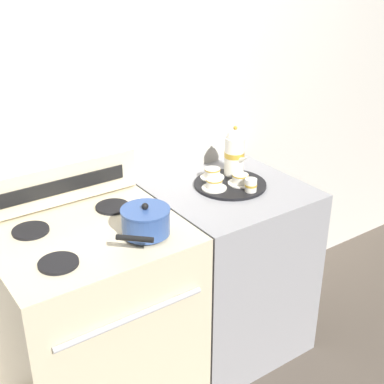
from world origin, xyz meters
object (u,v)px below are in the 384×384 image
object	(u,v)px
teacup_front	(212,173)
creamer_jug	(251,185)
saucepan	(146,221)
teacup_right	(240,179)
stove	(97,323)
teacup_left	(214,184)
serving_tray	(230,184)
teapot	(235,152)

from	to	relation	value
teacup_front	creamer_jug	distance (m)	0.23
saucepan	teacup_right	xyz separation A→B (m)	(0.62, 0.15, -0.03)
stove	teacup_left	size ratio (longest dim) A/B	7.79
teacup_front	creamer_jug	bearing A→B (deg)	-76.28
saucepan	serving_tray	world-z (taller)	saucepan
saucepan	teacup_front	world-z (taller)	saucepan
saucepan	creamer_jug	distance (m)	0.61
teapot	teacup_left	xyz separation A→B (m)	(-0.19, -0.08, -0.09)
teacup_right	teacup_front	xyz separation A→B (m)	(-0.07, 0.13, 0.00)
stove	creamer_jug	xyz separation A→B (m)	(0.79, -0.09, 0.50)
serving_tray	teacup_front	distance (m)	0.11
saucepan	creamer_jug	world-z (taller)	saucepan
teacup_left	serving_tray	bearing A→B (deg)	3.98
teacup_right	saucepan	bearing A→B (deg)	-165.93
serving_tray	teapot	distance (m)	0.17
teacup_right	creamer_jug	size ratio (longest dim) A/B	1.91
stove	creamer_jug	size ratio (longest dim) A/B	14.88
teapot	teacup_front	size ratio (longest dim) A/B	2.12
stove	teacup_front	xyz separation A→B (m)	(0.73, 0.13, 0.50)
stove	teacup_right	world-z (taller)	teacup_right
serving_tray	teapot	bearing A→B (deg)	41.85
serving_tray	teacup_right	world-z (taller)	teacup_right
serving_tray	teacup_right	xyz separation A→B (m)	(0.03, -0.03, 0.03)
stove	saucepan	xyz separation A→B (m)	(0.19, -0.15, 0.53)
saucepan	teacup_left	world-z (taller)	saucepan
stove	saucepan	world-z (taller)	saucepan
teacup_front	serving_tray	bearing A→B (deg)	-70.56
teacup_right	teacup_front	distance (m)	0.15
stove	serving_tray	size ratio (longest dim) A/B	2.65
teapot	creamer_jug	size ratio (longest dim) A/B	4.05
serving_tray	teacup_front	size ratio (longest dim) A/B	2.94
creamer_jug	saucepan	bearing A→B (deg)	-174.61
serving_tray	teacup_left	world-z (taller)	teacup_left
creamer_jug	stove	bearing A→B (deg)	173.29
saucepan	creamer_jug	size ratio (longest dim) A/B	4.45
teacup_right	creamer_jug	world-z (taller)	creamer_jug
teapot	stove	bearing A→B (deg)	-172.64
teapot	teacup_right	distance (m)	0.15
stove	teacup_left	world-z (taller)	teacup_left
serving_tray	teacup_right	distance (m)	0.06
saucepan	teapot	distance (m)	0.72
teacup_left	saucepan	bearing A→B (deg)	-159.66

